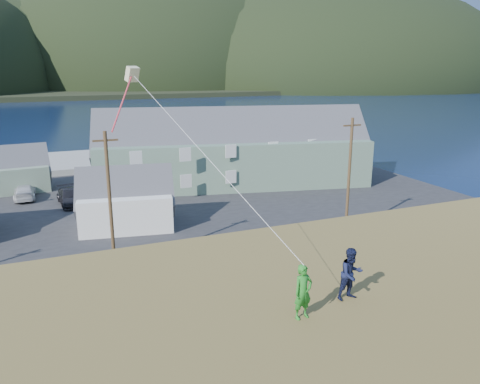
# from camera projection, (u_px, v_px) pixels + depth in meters

# --- Properties ---
(ground) EXTENTS (900.00, 900.00, 0.00)m
(ground) POSITION_uv_depth(u_px,v_px,m) (149.00, 276.00, 31.56)
(ground) COLOR #0A1638
(ground) RESTS_ON ground
(grass_strip) EXTENTS (110.00, 8.00, 0.10)m
(grass_strip) POSITION_uv_depth(u_px,v_px,m) (156.00, 288.00, 29.76)
(grass_strip) COLOR #4C3D19
(grass_strip) RESTS_ON ground
(waterfront_lot) EXTENTS (72.00, 36.00, 0.12)m
(waterfront_lot) POSITION_uv_depth(u_px,v_px,m) (114.00, 207.00, 46.71)
(waterfront_lot) COLOR #28282B
(waterfront_lot) RESTS_ON ground
(wharf) EXTENTS (26.00, 14.00, 0.90)m
(wharf) POSITION_uv_depth(u_px,v_px,m) (47.00, 164.00, 64.94)
(wharf) COLOR gray
(wharf) RESTS_ON ground
(far_shore) EXTENTS (900.00, 320.00, 2.00)m
(far_shore) POSITION_uv_depth(u_px,v_px,m) (52.00, 84.00, 325.85)
(far_shore) COLOR black
(far_shore) RESTS_ON ground
(far_hills) EXTENTS (760.00, 265.00, 143.00)m
(far_hills) POSITION_uv_depth(u_px,v_px,m) (114.00, 84.00, 293.45)
(far_hills) COLOR black
(far_hills) RESTS_ON ground
(lodge) EXTENTS (32.46, 15.15, 11.02)m
(lodge) POSITION_uv_depth(u_px,v_px,m) (233.00, 149.00, 54.45)
(lodge) COLOR slate
(lodge) RESTS_ON waterfront_lot
(shed_white) EXTENTS (8.93, 6.68, 6.50)m
(shed_white) POSITION_uv_depth(u_px,v_px,m) (126.00, 200.00, 40.31)
(shed_white) COLOR white
(shed_white) RESTS_ON waterfront_lot
(shed_palegreen_far) EXTENTS (9.74, 6.06, 6.26)m
(shed_palegreen_far) POSITION_uv_depth(u_px,v_px,m) (4.00, 171.00, 51.74)
(shed_palegreen_far) COLOR slate
(shed_palegreen_far) RESTS_ON waterfront_lot
(utility_poles) EXTENTS (35.51, 0.24, 9.66)m
(utility_poles) POSITION_uv_depth(u_px,v_px,m) (129.00, 203.00, 31.34)
(utility_poles) COLOR #47331E
(utility_poles) RESTS_ON waterfront_lot
(parked_cars) EXTENTS (24.93, 10.88, 1.56)m
(parked_cars) POSITION_uv_depth(u_px,v_px,m) (23.00, 198.00, 47.01)
(parked_cars) COLOR silver
(parked_cars) RESTS_ON waterfront_lot
(kite_flyer_green) EXTENTS (0.60, 0.43, 1.52)m
(kite_flyer_green) POSITION_uv_depth(u_px,v_px,m) (303.00, 292.00, 12.33)
(kite_flyer_green) COLOR #227D22
(kite_flyer_green) RESTS_ON hillside
(kite_flyer_navy) EXTENTS (0.78, 0.62, 1.55)m
(kite_flyer_navy) POSITION_uv_depth(u_px,v_px,m) (351.00, 274.00, 13.35)
(kite_flyer_navy) COLOR #141938
(kite_flyer_navy) RESTS_ON hillside
(kite_rig) EXTENTS (1.97, 4.60, 10.17)m
(kite_rig) POSITION_uv_depth(u_px,v_px,m) (133.00, 80.00, 17.35)
(kite_rig) COLOR beige
(kite_rig) RESTS_ON ground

